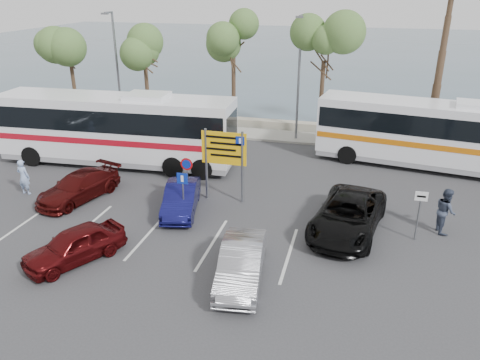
% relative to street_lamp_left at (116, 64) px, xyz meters
% --- Properties ---
extents(ground, '(120.00, 120.00, 0.00)m').
position_rel_street_lamp_left_xyz_m(ground, '(10.00, -13.52, -4.60)').
color(ground, '#373639').
rests_on(ground, ground).
extents(kerb_strip, '(44.00, 2.40, 0.15)m').
position_rel_street_lamp_left_xyz_m(kerb_strip, '(10.00, 0.48, -4.52)').
color(kerb_strip, '#9C998E').
rests_on(kerb_strip, ground).
extents(seawall, '(48.00, 0.80, 0.60)m').
position_rel_street_lamp_left_xyz_m(seawall, '(10.00, 2.48, -4.30)').
color(seawall, '#AAA188').
rests_on(seawall, ground).
extents(sea, '(140.00, 140.00, 0.00)m').
position_rel_street_lamp_left_xyz_m(sea, '(10.00, 46.48, -4.59)').
color(sea, '#3D5761').
rests_on(sea, ground).
extents(tree_far_left, '(3.20, 3.20, 7.60)m').
position_rel_street_lamp_left_xyz_m(tree_far_left, '(-4.00, 0.48, 1.73)').
color(tree_far_left, '#382619').
rests_on(tree_far_left, kerb_strip).
extents(tree_left, '(3.20, 3.20, 7.20)m').
position_rel_street_lamp_left_xyz_m(tree_left, '(2.00, 0.48, 1.41)').
color(tree_left, '#382619').
rests_on(tree_left, kerb_strip).
extents(tree_mid, '(3.20, 3.20, 8.00)m').
position_rel_street_lamp_left_xyz_m(tree_mid, '(8.50, 0.48, 2.06)').
color(tree_mid, '#382619').
rests_on(tree_mid, kerb_strip).
extents(tree_right, '(3.20, 3.20, 7.40)m').
position_rel_street_lamp_left_xyz_m(tree_right, '(14.50, 0.48, 1.57)').
color(tree_right, '#382619').
rests_on(tree_right, kerb_strip).
extents(street_lamp_left, '(0.45, 1.15, 8.01)m').
position_rel_street_lamp_left_xyz_m(street_lamp_left, '(0.00, 0.00, 0.00)').
color(street_lamp_left, slate).
rests_on(street_lamp_left, kerb_strip).
extents(street_lamp_right, '(0.45, 1.15, 8.01)m').
position_rel_street_lamp_left_xyz_m(street_lamp_right, '(13.00, 0.00, 0.00)').
color(street_lamp_right, slate).
rests_on(street_lamp_right, kerb_strip).
extents(direction_sign, '(2.20, 0.12, 3.60)m').
position_rel_street_lamp_left_xyz_m(direction_sign, '(11.00, -10.32, -2.17)').
color(direction_sign, slate).
rests_on(direction_sign, ground).
extents(sign_no_stop, '(0.60, 0.08, 2.35)m').
position_rel_street_lamp_left_xyz_m(sign_no_stop, '(9.40, -11.13, -3.02)').
color(sign_no_stop, slate).
rests_on(sign_no_stop, ground).
extents(sign_parking, '(0.50, 0.07, 2.25)m').
position_rel_street_lamp_left_xyz_m(sign_parking, '(9.80, -12.73, -3.13)').
color(sign_parking, slate).
rests_on(sign_parking, ground).
extents(sign_taxi, '(0.50, 0.07, 2.20)m').
position_rel_street_lamp_left_xyz_m(sign_taxi, '(19.80, -12.03, -3.18)').
color(sign_taxi, slate).
rests_on(sign_taxi, ground).
extents(lane_markings, '(12.02, 4.20, 0.01)m').
position_rel_street_lamp_left_xyz_m(lane_markings, '(8.86, -14.52, -4.60)').
color(lane_markings, silver).
rests_on(lane_markings, ground).
extents(coach_bus_left, '(13.89, 3.70, 4.29)m').
position_rel_street_lamp_left_xyz_m(coach_bus_left, '(3.50, -7.02, -2.61)').
color(coach_bus_left, white).
rests_on(coach_bus_left, ground).
extents(coach_bus_right, '(13.17, 4.65, 4.02)m').
position_rel_street_lamp_left_xyz_m(coach_bus_right, '(21.24, -3.02, -2.73)').
color(coach_bus_right, white).
rests_on(coach_bus_right, ground).
extents(car_blue, '(2.31, 4.26, 1.33)m').
position_rel_street_lamp_left_xyz_m(car_blue, '(9.40, -12.02, -3.93)').
color(car_blue, '#10104B').
rests_on(car_blue, ground).
extents(car_maroon, '(3.00, 4.87, 1.32)m').
position_rel_street_lamp_left_xyz_m(car_maroon, '(4.00, -12.02, -3.94)').
color(car_maroon, '#440C0B').
rests_on(car_maroon, ground).
extents(car_red, '(3.33, 4.19, 1.34)m').
position_rel_street_lamp_left_xyz_m(car_red, '(7.00, -17.02, -3.93)').
color(car_red, '#4E0B0C').
rests_on(car_red, ground).
extents(suv_black, '(3.48, 5.93, 1.55)m').
position_rel_street_lamp_left_xyz_m(suv_black, '(17.00, -12.02, -3.82)').
color(suv_black, black).
rests_on(suv_black, ground).
extents(car_silver_b, '(2.02, 4.40, 1.40)m').
position_rel_street_lamp_left_xyz_m(car_silver_b, '(13.50, -16.66, -3.90)').
color(car_silver_b, gray).
rests_on(car_silver_b, ground).
extents(pedestrian_near, '(0.69, 0.48, 1.84)m').
position_rel_street_lamp_left_xyz_m(pedestrian_near, '(1.00, -12.17, -3.68)').
color(pedestrian_near, '#99B3DF').
rests_on(pedestrian_near, ground).
extents(pedestrian_far, '(0.91, 1.09, 2.00)m').
position_rel_street_lamp_left_xyz_m(pedestrian_far, '(21.00, -10.99, -3.60)').
color(pedestrian_far, '#394155').
rests_on(pedestrian_far, ground).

